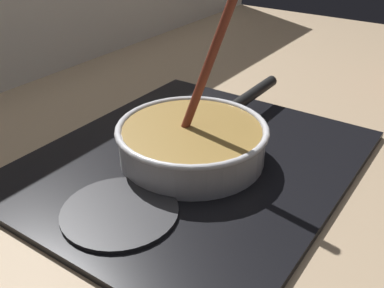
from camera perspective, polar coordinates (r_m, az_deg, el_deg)
The scene contains 5 objects.
ground at distance 0.64m, azimuth 15.67°, elevation -12.77°, with size 2.40×1.60×0.04m, color #9E8466.
hob_plate at distance 0.75m, azimuth 0.00°, elevation -2.31°, with size 0.56×0.48×0.01m, color black.
burner_ring at distance 0.74m, azimuth 0.00°, elevation -1.65°, with size 0.19×0.19×0.01m, color #592D0C.
spare_burner at distance 0.63m, azimuth -9.23°, elevation -8.55°, with size 0.16×0.16×0.01m, color #262628.
cooking_pan at distance 0.73m, azimuth 0.14°, elevation 0.49°, with size 0.42×0.25×0.30m.
Camera 1 is at (-0.47, -0.12, 0.40)m, focal length 41.64 mm.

